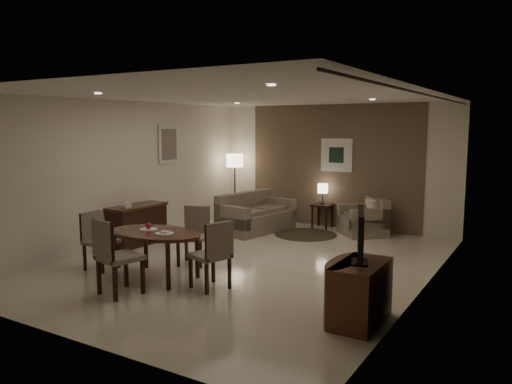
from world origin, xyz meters
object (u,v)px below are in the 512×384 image
Objects in this scene: chair_left at (101,241)px; chair_right at (210,254)px; tv_cabinet at (360,293)px; dining_table at (156,255)px; console_desk at (138,225)px; chair_near at (120,256)px; side_table at (322,216)px; armchair at (363,217)px; chair_far at (193,236)px; floor_lamp at (235,187)px; sofa at (257,212)px.

chair_left is 2.01m from chair_right.
chair_left is at bearing -68.11° from chair_right.
tv_cabinet reaches higher than dining_table.
chair_left is (0.69, -1.51, 0.07)m from console_desk.
chair_near is 1.97× the size of side_table.
chair_near is at bearing -59.17° from armchair.
armchair is at bearing -13.89° from side_table.
chair_far reaches higher than console_desk.
tv_cabinet is 3.15m from dining_table.
tv_cabinet is at bearing -17.05° from console_desk.
console_desk is 1.25× the size of chair_right.
chair_left is 1.05× the size of armchair.
chair_near reaches higher than tv_cabinet.
floor_lamp is (-2.20, -0.16, 0.52)m from side_table.
console_desk is 0.81× the size of dining_table.
tv_cabinet is 1.05× the size of armchair.
tv_cabinet is 0.61× the size of dining_table.
console_desk reaches higher than dining_table.
chair_left is at bearing -179.92° from tv_cabinet.
armchair is at bearing 41.57° from console_desk.
sofa reaches higher than dining_table.
chair_right is at bearing 177.03° from tv_cabinet.
chair_right is at bearing -85.92° from side_table.
tv_cabinet is at bearing -94.35° from chair_left.
chair_far is (0.02, 0.85, 0.12)m from dining_table.
sofa reaches higher than tv_cabinet.
chair_left is (-1.07, -0.95, -0.01)m from chair_far.
chair_near is at bearing -50.32° from console_desk.
side_table is 2.27m from floor_lamp.
tv_cabinet is 0.97× the size of chair_far.
sofa is 2.22m from armchair.
chair_right is (2.01, 0.12, 0.03)m from chair_left.
chair_left is 0.94× the size of chair_right.
chair_near reaches higher than dining_table.
chair_near is at bearing -95.80° from side_table.
dining_table is (-3.15, 0.09, -0.00)m from tv_cabinet.
dining_table is (1.74, -1.41, -0.03)m from console_desk.
sofa reaches higher than console_desk.
chair_right is (0.88, 0.80, -0.04)m from chair_near.
chair_left reaches higher than tv_cabinet.
tv_cabinet is 5.37m from side_table.
console_desk is at bearing 162.95° from tv_cabinet.
floor_lamp is at bearing 135.81° from tv_cabinet.
chair_left is 1.71× the size of side_table.
chair_far is at bearing -52.84° from chair_left.
floor_lamp is (-1.65, 5.28, 0.27)m from chair_near.
chair_near is 1.63m from chair_far.
tv_cabinet is 3.15m from chair_near.
chair_near is 1.08× the size of chair_right.
chair_near is at bearing -84.52° from dining_table.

